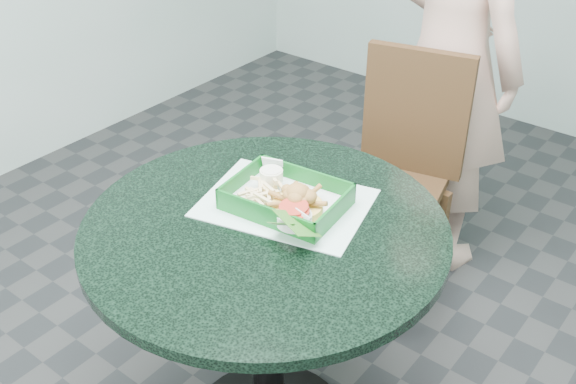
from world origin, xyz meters
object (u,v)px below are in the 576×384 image
Objects in this scene: food_basket at (286,207)px; crab_sandwich at (295,206)px; cafe_table at (266,283)px; diner_person at (451,42)px; sauce_ramekin at (275,180)px; dining_chair at (399,164)px.

food_basket is 0.06m from crab_sandwich.
crab_sandwich is at bearing 61.11° from cafe_table.
diner_person is 1.06m from food_basket.
cafe_table is at bearing -59.98° from sauce_ramekin.
dining_chair is (-0.08, 0.83, -0.05)m from cafe_table.
food_basket is (-0.01, 0.09, 0.19)m from cafe_table.
sauce_ramekin reaches higher than cafe_table.
crab_sandwich is (0.04, 0.07, 0.22)m from cafe_table.
dining_chair is 15.19× the size of sauce_ramekin.
food_basket is (0.08, -1.05, -0.12)m from diner_person.
diner_person is (-0.08, 1.14, 0.31)m from cafe_table.
food_basket is at bearing 105.78° from diner_person.
cafe_table is 0.21m from food_basket.
diner_person reaches higher than sauce_ramekin.
crab_sandwich is 0.13m from sauce_ramekin.
dining_chair is 3.22× the size of food_basket.
cafe_table is 0.51× the size of diner_person.
food_basket is 2.24× the size of crab_sandwich.
cafe_table is at bearing -86.58° from food_basket.
diner_person is at bearing 90.36° from sauce_ramekin.
diner_person is (-0.00, 0.31, 0.36)m from dining_chair.
crab_sandwich is at bearing 108.09° from diner_person.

